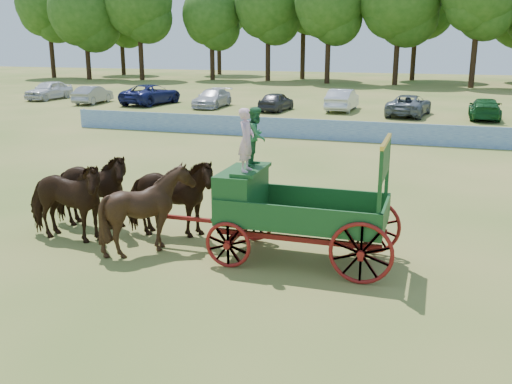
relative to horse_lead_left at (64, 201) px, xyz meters
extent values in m
plane|color=#AA8D4D|center=(2.73, -0.86, -1.07)|extent=(160.00, 160.00, 0.00)
imported|color=#331B0E|center=(0.00, 0.00, 0.00)|extent=(2.55, 1.19, 2.14)
imported|color=#331B0E|center=(0.00, 1.10, 0.00)|extent=(2.62, 1.35, 2.14)
imported|color=#331B0E|center=(2.40, 0.00, 0.00)|extent=(2.13, 1.94, 2.15)
imported|color=#331B0E|center=(2.40, 1.10, 0.00)|extent=(2.70, 1.58, 2.14)
cube|color=maroon|center=(4.60, 0.55, -0.47)|extent=(0.12, 2.00, 0.12)
cube|color=maroon|center=(7.60, 0.55, -0.47)|extent=(0.12, 2.00, 0.12)
cube|color=maroon|center=(6.10, 0.00, -0.35)|extent=(3.80, 0.10, 0.12)
cube|color=maroon|center=(6.10, 1.10, -0.35)|extent=(3.80, 0.10, 0.12)
cube|color=maroon|center=(3.70, 0.55, -0.32)|extent=(2.80, 0.09, 0.09)
cube|color=#1A5021|center=(6.10, 0.55, -0.07)|extent=(3.80, 1.80, 0.10)
cube|color=#1A5021|center=(6.10, -0.33, 0.23)|extent=(3.80, 0.06, 0.55)
cube|color=#1A5021|center=(6.10, 1.43, 0.23)|extent=(3.80, 0.06, 0.55)
cube|color=#1A5021|center=(7.98, 0.55, 0.23)|extent=(0.06, 1.80, 0.55)
cube|color=#1A5021|center=(4.60, 0.55, 0.48)|extent=(0.85, 1.70, 1.05)
cube|color=#1A5021|center=(4.85, 0.55, 1.05)|extent=(0.55, 1.50, 0.08)
cube|color=#1A5021|center=(4.22, 0.55, 0.28)|extent=(0.10, 1.60, 0.65)
cube|color=#1A5021|center=(4.40, 0.55, -0.02)|extent=(0.55, 1.60, 0.06)
cube|color=#1A5021|center=(7.90, -0.25, 0.88)|extent=(0.08, 0.08, 1.80)
cube|color=#1A5021|center=(7.90, 1.35, 0.88)|extent=(0.08, 0.08, 1.80)
cube|color=#1A5021|center=(7.90, 0.55, 1.48)|extent=(0.07, 1.75, 0.75)
cube|color=gold|center=(7.90, 0.55, 1.88)|extent=(0.08, 1.80, 0.09)
cube|color=gold|center=(7.86, 0.55, 1.48)|extent=(0.02, 1.30, 0.12)
torus|color=maroon|center=(4.60, -0.40, -0.52)|extent=(1.09, 0.09, 1.09)
torus|color=maroon|center=(4.60, 1.50, -0.52)|extent=(1.09, 0.09, 1.09)
torus|color=maroon|center=(7.60, -0.40, -0.37)|extent=(1.39, 0.09, 1.39)
torus|color=maroon|center=(7.60, 1.50, -0.37)|extent=(1.39, 0.09, 1.39)
imported|color=#E8B1C2|center=(4.85, 0.20, 1.81)|extent=(0.34, 0.52, 1.43)
imported|color=#2A703D|center=(4.85, 0.90, 1.78)|extent=(0.52, 0.67, 1.39)
cube|color=#1D4AA1|center=(1.73, 17.14, -0.55)|extent=(26.00, 0.08, 1.05)
imported|color=silver|center=(-23.27, 30.00, -0.27)|extent=(2.05, 4.78, 1.61)
imported|color=gray|center=(-17.89, 28.44, -0.37)|extent=(1.83, 4.39, 1.41)
imported|color=navy|center=(-13.10, 29.38, -0.28)|extent=(3.36, 5.99, 1.58)
imported|color=silver|center=(-7.68, 28.93, -0.39)|extent=(1.98, 4.75, 1.37)
imported|color=#333338|center=(-2.40, 28.24, -0.39)|extent=(1.95, 4.14, 1.37)
imported|color=silver|center=(2.14, 29.82, -0.28)|extent=(1.80, 4.82, 1.58)
imported|color=slate|center=(6.93, 28.43, -0.36)|extent=(3.03, 5.41, 1.43)
imported|color=#144C1E|center=(11.73, 28.16, -0.39)|extent=(1.96, 4.71, 1.36)
cylinder|color=#382314|center=(-41.27, 54.72, 1.53)|extent=(0.60, 0.60, 5.21)
sphere|color=#204A13|center=(-41.27, 54.72, 8.53)|extent=(8.18, 8.18, 8.18)
cylinder|color=#382314|center=(-34.54, 52.94, 1.23)|extent=(0.60, 0.60, 4.61)
sphere|color=#204A13|center=(-34.54, 52.94, 7.42)|extent=(8.93, 8.93, 8.93)
cylinder|color=#382314|center=(-27.54, 54.13, 1.55)|extent=(0.60, 0.60, 5.24)
sphere|color=#204A13|center=(-27.54, 54.13, 8.59)|extent=(8.44, 8.44, 8.44)
cylinder|color=#382314|center=(-19.10, 57.18, 1.10)|extent=(0.60, 0.60, 4.35)
sphere|color=#204A13|center=(-19.10, 57.18, 6.95)|extent=(7.30, 7.30, 7.30)
cylinder|color=#382314|center=(-11.85, 57.63, 1.44)|extent=(0.60, 0.60, 5.03)
sphere|color=#204A13|center=(-11.85, 57.63, 8.19)|extent=(8.13, 8.13, 8.13)
cylinder|color=#382314|center=(-3.93, 55.37, 1.42)|extent=(0.60, 0.60, 4.98)
sphere|color=#204A13|center=(-3.93, 55.37, 8.09)|extent=(7.92, 7.92, 7.92)
cylinder|color=#382314|center=(3.82, 55.75, 1.51)|extent=(0.60, 0.60, 5.16)
cylinder|color=#382314|center=(11.92, 54.10, 1.59)|extent=(0.60, 0.60, 5.33)
cylinder|color=#382314|center=(-35.27, 62.75, 1.25)|extent=(0.60, 0.60, 4.64)
sphere|color=#204A13|center=(-35.27, 62.75, 7.47)|extent=(7.95, 7.95, 7.95)
cylinder|color=#382314|center=(-22.44, 68.11, 1.94)|extent=(0.60, 0.60, 6.03)
cylinder|color=#382314|center=(-8.50, 62.20, 1.94)|extent=(0.60, 0.60, 6.03)
cylinder|color=#382314|center=(5.27, 64.29, 1.88)|extent=(0.60, 0.60, 5.90)
camera|label=1|loc=(8.94, -11.81, 4.01)|focal=40.00mm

